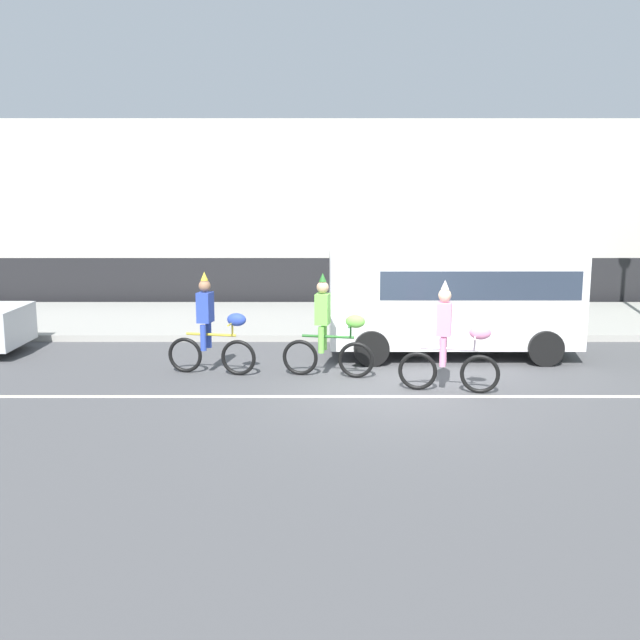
# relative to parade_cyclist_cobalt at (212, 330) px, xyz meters

# --- Properties ---
(ground_plane) EXTENTS (80.00, 80.00, 0.00)m
(ground_plane) POSITION_rel_parade_cyclist_cobalt_xyz_m (3.34, -1.06, -0.84)
(ground_plane) COLOR #4C4C4F
(road_centre_line) EXTENTS (36.00, 0.14, 0.01)m
(road_centre_line) POSITION_rel_parade_cyclist_cobalt_xyz_m (3.34, -1.56, -0.84)
(road_centre_line) COLOR beige
(road_centre_line) RESTS_ON ground
(sidewalk_curb) EXTENTS (60.00, 5.00, 0.15)m
(sidewalk_curb) POSITION_rel_parade_cyclist_cobalt_xyz_m (3.34, 5.44, -0.77)
(sidewalk_curb) COLOR #9E9B93
(sidewalk_curb) RESTS_ON ground
(fence_line) EXTENTS (40.00, 0.08, 1.40)m
(fence_line) POSITION_rel_parade_cyclist_cobalt_xyz_m (3.34, 8.34, -0.14)
(fence_line) COLOR black
(fence_line) RESTS_ON ground
(building_backdrop) EXTENTS (28.00, 8.00, 5.79)m
(building_backdrop) POSITION_rel_parade_cyclist_cobalt_xyz_m (1.38, 16.94, 2.05)
(building_backdrop) COLOR beige
(building_backdrop) RESTS_ON ground
(parade_cyclist_cobalt) EXTENTS (1.70, 0.55, 1.92)m
(parade_cyclist_cobalt) POSITION_rel_parade_cyclist_cobalt_xyz_m (0.00, 0.00, 0.00)
(parade_cyclist_cobalt) COLOR black
(parade_cyclist_cobalt) RESTS_ON ground
(parade_cyclist_lime) EXTENTS (1.70, 0.54, 1.92)m
(parade_cyclist_lime) POSITION_rel_parade_cyclist_cobalt_xyz_m (2.17, -0.20, 0.00)
(parade_cyclist_lime) COLOR black
(parade_cyclist_lime) RESTS_ON ground
(parade_cyclist_pink) EXTENTS (1.70, 0.55, 1.92)m
(parade_cyclist_pink) POSITION_rel_parade_cyclist_cobalt_xyz_m (4.22, -1.24, 0.00)
(parade_cyclist_pink) COLOR black
(parade_cyclist_pink) RESTS_ON ground
(parked_van_white) EXTENTS (5.00, 2.22, 2.18)m
(parked_van_white) POSITION_rel_parade_cyclist_cobalt_xyz_m (4.79, 1.64, 0.44)
(parked_van_white) COLOR white
(parked_van_white) RESTS_ON ground
(pedestrian_onlooker) EXTENTS (0.32, 0.20, 1.62)m
(pedestrian_onlooker) POSITION_rel_parade_cyclist_cobalt_xyz_m (4.63, 6.84, 0.17)
(pedestrian_onlooker) COLOR #33333D
(pedestrian_onlooker) RESTS_ON sidewalk_curb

